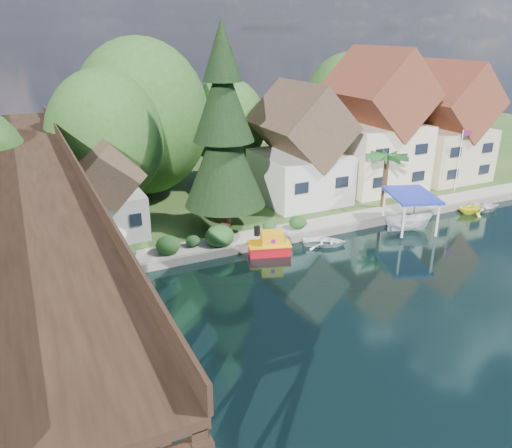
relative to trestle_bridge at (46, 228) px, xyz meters
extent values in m
plane|color=black|center=(16.00, -5.17, -5.35)|extent=(140.00, 140.00, 0.00)
cube|color=#27491D|center=(16.00, 28.83, -5.10)|extent=(140.00, 52.00, 0.50)
cube|color=slate|center=(20.00, 2.83, -5.04)|extent=(60.00, 0.40, 0.62)
cube|color=gray|center=(22.00, 4.13, -4.82)|extent=(50.00, 2.60, 0.06)
cube|color=black|center=(0.00, -14.77, -1.35)|extent=(4.00, 0.36, 8.00)
cube|color=black|center=(0.00, -11.57, -1.35)|extent=(4.00, 0.36, 8.00)
cube|color=black|center=(0.00, -8.37, -1.35)|extent=(4.00, 0.36, 8.00)
cube|color=black|center=(0.00, -5.17, -1.35)|extent=(4.00, 0.36, 8.00)
cube|color=black|center=(0.00, -1.97, -1.35)|extent=(4.00, 0.36, 8.00)
cube|color=black|center=(0.00, 1.23, -1.35)|extent=(4.00, 0.36, 8.00)
cube|color=black|center=(0.00, 4.43, -1.35)|extent=(4.00, 0.36, 8.00)
cube|color=black|center=(0.00, 7.63, -1.35)|extent=(4.00, 0.36, 8.00)
cube|color=black|center=(0.00, 10.83, -1.35)|extent=(4.00, 0.36, 8.00)
cube|color=black|center=(0.00, 14.03, -1.35)|extent=(4.00, 0.36, 8.00)
cube|color=black|center=(0.00, 17.23, -1.35)|extent=(4.00, 0.36, 8.00)
cube|color=black|center=(0.00, 20.43, -1.35)|extent=(4.00, 0.36, 8.00)
cube|color=black|center=(-1.75, 0.83, 2.70)|extent=(0.35, 44.00, 0.35)
cube|color=black|center=(1.75, 0.83, 2.70)|extent=(0.35, 44.00, 0.35)
cube|color=black|center=(0.00, 0.83, 3.00)|extent=(4.00, 44.00, 0.30)
cube|color=black|center=(2.00, 0.83, 3.55)|extent=(0.12, 44.00, 0.80)
cube|color=beige|center=(23.00, 10.83, -2.60)|extent=(7.50, 8.00, 4.50)
cube|color=#473326|center=(23.00, 10.83, 2.35)|extent=(7.64, 8.64, 7.64)
cube|color=black|center=(20.90, 6.79, -2.37)|extent=(1.35, 0.08, 1.00)
cube|color=black|center=(25.10, 6.79, -2.37)|extent=(1.35, 0.08, 1.00)
cube|color=beige|center=(32.00, 11.33, -1.60)|extent=(8.50, 8.50, 6.50)
cube|color=brown|center=(32.00, 11.33, 4.71)|extent=(8.65, 9.18, 8.65)
cube|color=black|center=(29.62, 7.04, -1.27)|extent=(1.53, 0.08, 1.00)
cube|color=black|center=(34.38, 7.04, -1.27)|extent=(1.53, 0.08, 1.00)
cube|color=#CAB791|center=(41.00, 10.83, -2.10)|extent=(8.00, 8.00, 5.50)
cube|color=brown|center=(41.00, 10.83, 3.53)|extent=(8.15, 8.64, 8.15)
cube|color=black|center=(38.76, 6.79, -1.82)|extent=(1.44, 0.08, 1.00)
cube|color=black|center=(43.24, 6.79, -1.82)|extent=(1.44, 0.08, 1.00)
cube|color=beige|center=(5.00, 9.33, -3.10)|extent=(5.00, 5.00, 3.50)
cube|color=#473326|center=(5.00, 9.33, 0.45)|extent=(5.09, 5.40, 5.09)
cube|color=black|center=(3.60, 6.79, -2.92)|extent=(0.90, 0.08, 1.00)
cube|color=black|center=(6.40, 6.79, -2.92)|extent=(0.90, 0.08, 1.00)
cylinder|color=#382314|center=(6.00, 13.83, -2.60)|extent=(0.50, 0.50, 4.50)
ellipsoid|color=#244B1B|center=(6.00, 13.83, 2.15)|extent=(4.40, 4.40, 5.06)
cylinder|color=#382314|center=(10.00, 17.83, -2.37)|extent=(0.50, 0.50, 4.95)
ellipsoid|color=#244B1B|center=(10.00, 17.83, 2.85)|extent=(5.00, 5.00, 5.75)
cylinder|color=#382314|center=(19.00, 18.83, -2.82)|extent=(0.50, 0.50, 4.05)
ellipsoid|color=#244B1B|center=(19.00, 18.83, 1.45)|extent=(4.00, 4.00, 4.60)
cylinder|color=#382314|center=(34.00, 18.83, -2.60)|extent=(0.50, 0.50, 4.50)
ellipsoid|color=#244B1B|center=(34.00, 18.83, 2.15)|extent=(4.60, 4.60, 5.29)
cylinder|color=#382314|center=(42.00, 14.83, -3.05)|extent=(0.50, 0.50, 3.60)
ellipsoid|color=#244B1B|center=(42.00, 14.83, 0.75)|extent=(3.80, 3.80, 4.37)
ellipsoid|color=#18451A|center=(8.00, 4.03, -4.08)|extent=(1.98, 1.98, 1.53)
ellipsoid|color=#18451A|center=(10.00, 4.33, -4.25)|extent=(1.54, 1.54, 1.19)
ellipsoid|color=#18451A|center=(12.00, 3.83, -4.00)|extent=(2.20, 2.20, 1.70)
ellipsoid|color=#18451A|center=(5.00, 4.23, -4.17)|extent=(1.76, 1.76, 1.36)
ellipsoid|color=#18451A|center=(16.50, 4.43, -4.25)|extent=(1.54, 1.54, 1.19)
ellipsoid|color=#18451A|center=(19.00, 4.13, -4.17)|extent=(1.76, 1.76, 1.36)
cylinder|color=#382314|center=(13.85, 7.12, -3.36)|extent=(0.90, 0.90, 2.99)
cone|color=black|center=(13.85, 7.12, 1.12)|extent=(6.57, 6.57, 7.96)
cone|color=black|center=(13.85, 7.12, 5.60)|extent=(4.78, 4.78, 6.47)
cone|color=black|center=(13.85, 7.12, 9.08)|extent=(2.99, 2.99, 4.48)
cylinder|color=#382314|center=(28.76, 5.34, -2.58)|extent=(0.45, 0.45, 4.54)
ellipsoid|color=#1B5120|center=(28.76, 5.34, -0.10)|extent=(4.55, 4.55, 1.03)
cylinder|color=white|center=(38.49, 6.03, -1.72)|extent=(0.09, 0.09, 6.25)
cube|color=#B60D22|center=(38.96, 5.91, 1.05)|extent=(0.87, 0.26, 0.54)
cube|color=#B10B16|center=(15.15, 1.75, -4.99)|extent=(3.43, 2.49, 0.82)
cube|color=#EBA00C|center=(15.15, 1.75, -4.55)|extent=(3.55, 2.61, 0.10)
cube|color=#EBA00C|center=(15.34, 1.69, -4.12)|extent=(1.93, 1.66, 1.03)
cylinder|color=black|center=(14.27, 2.03, -3.45)|extent=(0.45, 0.45, 0.72)
cylinder|color=#9C0C75|center=(15.15, 1.08, -4.12)|extent=(0.38, 0.19, 0.37)
cylinder|color=#9C0C75|center=(15.53, 2.29, -4.12)|extent=(0.38, 0.19, 0.37)
cylinder|color=#9C0C75|center=(16.13, 1.44, -4.12)|extent=(0.19, 0.38, 0.37)
imported|color=white|center=(19.80, 1.29, -4.99)|extent=(4.19, 3.82, 0.71)
imported|color=silver|center=(27.82, 0.81, -4.57)|extent=(4.33, 2.80, 1.57)
cube|color=#1C2DB8|center=(27.82, 0.81, -2.21)|extent=(4.94, 5.89, 0.19)
cylinder|color=white|center=(28.41, -1.73, -3.62)|extent=(0.19, 0.19, 2.82)
cylinder|color=white|center=(29.89, 2.40, -3.62)|extent=(0.19, 0.19, 2.82)
cylinder|color=white|center=(25.75, -0.78, -3.62)|extent=(0.19, 0.19, 2.82)
cylinder|color=white|center=(27.23, 3.35, -3.62)|extent=(0.19, 0.19, 2.82)
imported|color=#F8F81B|center=(35.88, 1.50, -4.64)|extent=(3.10, 2.81, 1.42)
imported|color=silver|center=(37.37, 1.70, -4.94)|extent=(4.49, 3.62, 0.82)
camera|label=1|loc=(-0.65, -28.79, 10.52)|focal=35.00mm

